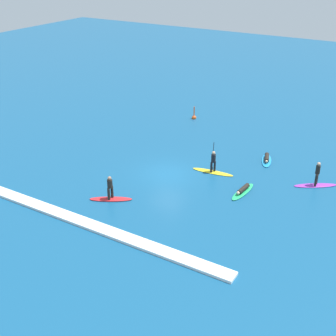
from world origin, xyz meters
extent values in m
plane|color=navy|center=(0.00, 0.00, 0.00)|extent=(120.00, 120.00, 0.00)
ellipsoid|color=red|center=(-1.35, -5.35, 0.05)|extent=(2.84, 2.05, 0.11)
cylinder|color=black|center=(-1.35, -5.17, 0.53)|extent=(0.26, 0.26, 0.86)
cylinder|color=black|center=(-1.35, -5.53, 0.53)|extent=(0.26, 0.26, 0.86)
cylinder|color=black|center=(-1.35, -5.35, 1.25)|extent=(0.49, 0.49, 0.57)
sphere|color=#A37556|center=(-1.35, -5.35, 1.66)|extent=(0.35, 0.35, 0.25)
ellipsoid|color=#23B266|center=(6.00, 0.26, 0.05)|extent=(0.93, 2.97, 0.11)
cylinder|color=black|center=(6.00, 0.31, 0.27)|extent=(0.43, 1.36, 0.33)
sphere|color=beige|center=(5.94, -0.47, 0.29)|extent=(0.25, 0.25, 0.23)
ellipsoid|color=yellow|center=(2.81, 1.98, 0.04)|extent=(3.30, 0.99, 0.07)
cylinder|color=black|center=(2.88, 2.14, 0.48)|extent=(0.18, 0.18, 0.82)
cylinder|color=black|center=(2.74, 1.83, 0.48)|extent=(0.18, 0.18, 0.82)
cylinder|color=black|center=(2.81, 1.98, 1.20)|extent=(0.38, 0.38, 0.63)
sphere|color=tan|center=(2.81, 1.98, 1.64)|extent=(0.28, 0.28, 0.25)
cylinder|color=black|center=(2.63, 2.24, 1.20)|extent=(0.08, 0.32, 2.25)
cube|color=black|center=(2.63, 2.24, 0.13)|extent=(0.08, 0.21, 0.32)
ellipsoid|color=purple|center=(10.13, 3.88, 0.04)|extent=(2.96, 2.32, 0.08)
cylinder|color=black|center=(10.11, 4.07, 0.54)|extent=(0.23, 0.23, 0.91)
cylinder|color=black|center=(10.14, 3.69, 0.54)|extent=(0.23, 0.23, 0.91)
cylinder|color=black|center=(10.13, 3.88, 1.31)|extent=(0.44, 0.44, 0.64)
sphere|color=tan|center=(10.13, 3.88, 1.76)|extent=(0.35, 0.35, 0.25)
ellipsoid|color=#1E8CD1|center=(5.63, 6.05, 0.05)|extent=(1.53, 2.66, 0.11)
cylinder|color=black|center=(5.61, 6.10, 0.28)|extent=(0.75, 1.36, 0.35)
sphere|color=beige|center=(5.86, 5.38, 0.30)|extent=(0.26, 0.26, 0.20)
sphere|color=#E55119|center=(-4.05, 11.75, 0.11)|extent=(0.45, 0.45, 0.45)
cylinder|color=#E55119|center=(-4.05, 11.75, 0.63)|extent=(0.11, 0.11, 1.26)
cube|color=white|center=(0.00, -8.59, 0.09)|extent=(18.49, 0.90, 0.18)
camera|label=1|loc=(15.90, -26.39, 15.74)|focal=48.61mm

